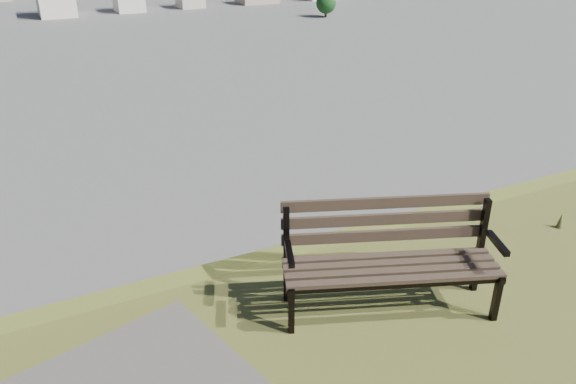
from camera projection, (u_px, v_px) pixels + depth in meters
park_bench at (389, 252)px, 4.86m from camera, size 1.93×1.21×0.97m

